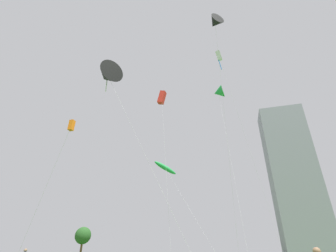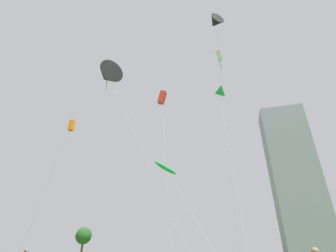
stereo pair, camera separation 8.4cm
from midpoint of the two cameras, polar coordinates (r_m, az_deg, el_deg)
kite_flying_0 at (r=24.56m, az=-21.68°, el=-0.05°), size 7.79×4.91×12.61m
kite_flying_1 at (r=36.05m, az=10.82°, el=22.58°), size 2.52×11.76×29.93m
kite_flying_2 at (r=27.25m, az=-13.92°, el=11.41°), size 10.25×3.20×19.56m
kite_flying_3 at (r=40.69m, az=-1.49°, el=6.62°), size 3.61×5.26×25.46m
kite_flying_4 at (r=47.30m, az=11.62°, el=7.69°), size 2.69×9.78×29.54m
kite_flying_5 at (r=38.47m, az=-0.73°, el=-9.70°), size 10.25×8.57×14.38m
kite_flying_6 at (r=39.48m, az=11.70°, el=15.53°), size 4.90×4.44×29.05m
park_tree_0 at (r=56.19m, az=-19.21°, el=-22.96°), size 3.13×3.13×6.13m
distant_highrise_0 at (r=135.09m, az=27.04°, el=-10.10°), size 21.25×15.06×69.59m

